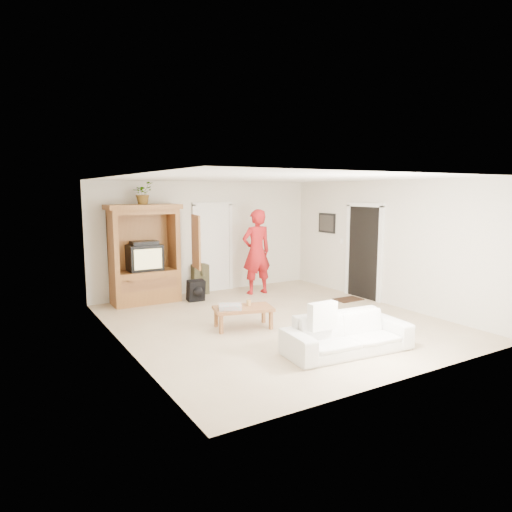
# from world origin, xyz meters

# --- Properties ---
(floor) EXTENTS (6.00, 6.00, 0.00)m
(floor) POSITION_xyz_m (0.00, 0.00, 0.00)
(floor) COLOR tan
(floor) RESTS_ON ground
(ceiling) EXTENTS (6.00, 6.00, 0.00)m
(ceiling) POSITION_xyz_m (0.00, 0.00, 2.60)
(ceiling) COLOR white
(ceiling) RESTS_ON floor
(wall_back) EXTENTS (5.50, 0.00, 5.50)m
(wall_back) POSITION_xyz_m (0.00, 3.00, 1.30)
(wall_back) COLOR silver
(wall_back) RESTS_ON floor
(wall_front) EXTENTS (5.50, 0.00, 5.50)m
(wall_front) POSITION_xyz_m (0.00, -3.00, 1.30)
(wall_front) COLOR silver
(wall_front) RESTS_ON floor
(wall_left) EXTENTS (0.00, 6.00, 6.00)m
(wall_left) POSITION_xyz_m (-2.75, 0.00, 1.30)
(wall_left) COLOR silver
(wall_left) RESTS_ON floor
(wall_right) EXTENTS (0.00, 6.00, 6.00)m
(wall_right) POSITION_xyz_m (2.75, 0.00, 1.30)
(wall_right) COLOR silver
(wall_right) RESTS_ON floor
(armoire) EXTENTS (1.82, 1.14, 2.10)m
(armoire) POSITION_xyz_m (-1.58, 2.66, 0.91)
(armoire) COLOR brown
(armoire) RESTS_ON floor
(door_back) EXTENTS (0.85, 0.05, 2.04)m
(door_back) POSITION_xyz_m (0.15, 2.97, 1.02)
(door_back) COLOR white
(door_back) RESTS_ON floor
(doorway_right) EXTENTS (0.05, 0.90, 2.04)m
(doorway_right) POSITION_xyz_m (2.73, 0.60, 1.02)
(doorway_right) COLOR black
(doorway_right) RESTS_ON floor
(framed_picture) EXTENTS (0.03, 0.60, 0.48)m
(framed_picture) POSITION_xyz_m (2.73, 1.90, 1.60)
(framed_picture) COLOR black
(framed_picture) RESTS_ON wall_right
(doormat) EXTENTS (0.60, 0.40, 0.02)m
(doormat) POSITION_xyz_m (2.30, 0.60, 0.01)
(doormat) COLOR #382316
(doormat) RESTS_ON floor
(plant) EXTENTS (0.55, 0.54, 0.47)m
(plant) POSITION_xyz_m (-1.60, 2.63, 2.33)
(plant) COLOR #4C7238
(plant) RESTS_ON armoire
(man) EXTENTS (0.74, 0.50, 1.97)m
(man) POSITION_xyz_m (0.89, 2.18, 0.98)
(man) COLOR #A51619
(man) RESTS_ON floor
(sofa) EXTENTS (2.00, 0.94, 0.56)m
(sofa) POSITION_xyz_m (0.04, -1.87, 0.28)
(sofa) COLOR silver
(sofa) RESTS_ON floor
(coffee_table) EXTENTS (1.11, 0.78, 0.38)m
(coffee_table) POSITION_xyz_m (-0.71, -0.03, 0.33)
(coffee_table) COLOR #946033
(coffee_table) RESTS_ON floor
(towel) EXTENTS (0.46, 0.41, 0.08)m
(towel) POSITION_xyz_m (-0.96, -0.03, 0.42)
(towel) COLOR #FF5554
(towel) RESTS_ON coffee_table
(candle) EXTENTS (0.08, 0.08, 0.10)m
(candle) POSITION_xyz_m (-0.57, 0.01, 0.43)
(candle) COLOR tan
(candle) RESTS_ON coffee_table
(backpack_black) EXTENTS (0.37, 0.22, 0.45)m
(backpack_black) POSITION_xyz_m (-0.63, 2.21, 0.23)
(backpack_black) COLOR black
(backpack_black) RESTS_ON floor
(backpack_olive) EXTENTS (0.38, 0.29, 0.69)m
(backpack_olive) POSITION_xyz_m (-0.24, 2.85, 0.34)
(backpack_olive) COLOR #47442B
(backpack_olive) RESTS_ON floor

